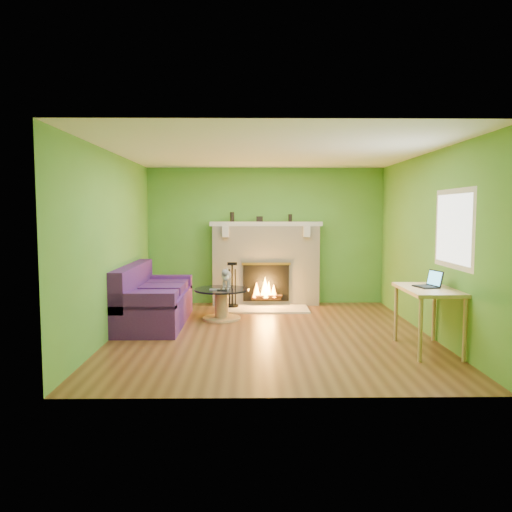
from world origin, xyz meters
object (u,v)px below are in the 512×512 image
Objects in this scene: cat at (226,278)px; coffee_table at (222,302)px; desk at (429,296)px; sofa at (151,301)px.

coffee_table is at bearing -145.46° from cat.
cat reaches higher than desk.
cat is (1.17, 0.36, 0.32)m from sofa.
sofa is 4.14m from desk.
desk reaches higher than coffee_table.
cat is at bearing 32.01° from coffee_table.
cat is at bearing 143.40° from desk.
desk is 3.29m from cat.
coffee_table is at bearing 144.91° from desk.
desk is at bearing -35.09° from coffee_table.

